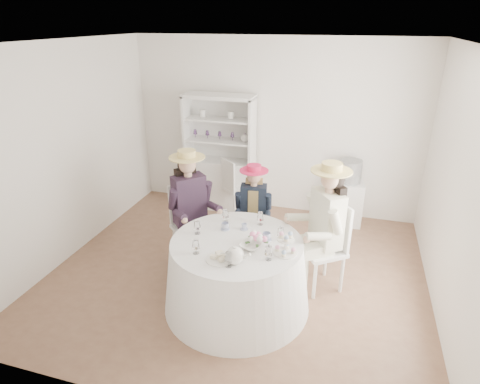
# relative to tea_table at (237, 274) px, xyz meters

# --- Properties ---
(ground) EXTENTS (4.50, 4.50, 0.00)m
(ground) POSITION_rel_tea_table_xyz_m (-0.16, 0.58, -0.40)
(ground) COLOR brown
(ground) RESTS_ON ground
(ceiling) EXTENTS (4.50, 4.50, 0.00)m
(ceiling) POSITION_rel_tea_table_xyz_m (-0.16, 0.58, 2.30)
(ceiling) COLOR white
(ceiling) RESTS_ON wall_back
(wall_back) EXTENTS (4.50, 0.00, 4.50)m
(wall_back) POSITION_rel_tea_table_xyz_m (-0.16, 2.58, 0.95)
(wall_back) COLOR white
(wall_back) RESTS_ON ground
(wall_front) EXTENTS (4.50, 0.00, 4.50)m
(wall_front) POSITION_rel_tea_table_xyz_m (-0.16, -1.42, 0.95)
(wall_front) COLOR white
(wall_front) RESTS_ON ground
(wall_left) EXTENTS (0.00, 4.50, 4.50)m
(wall_left) POSITION_rel_tea_table_xyz_m (-2.41, 0.58, 0.95)
(wall_left) COLOR white
(wall_left) RESTS_ON ground
(wall_right) EXTENTS (0.00, 4.50, 4.50)m
(wall_right) POSITION_rel_tea_table_xyz_m (2.09, 0.58, 0.95)
(wall_right) COLOR white
(wall_right) RESTS_ON ground
(tea_table) EXTENTS (1.58, 1.58, 0.79)m
(tea_table) POSITION_rel_tea_table_xyz_m (0.00, 0.00, 0.00)
(tea_table) COLOR white
(tea_table) RESTS_ON ground
(hutch) EXTENTS (1.16, 0.57, 1.86)m
(hutch) POSITION_rel_tea_table_xyz_m (-0.97, 2.35, 0.27)
(hutch) COLOR silver
(hutch) RESTS_ON ground
(side_table) EXTENTS (0.48, 0.48, 0.68)m
(side_table) POSITION_rel_tea_table_xyz_m (1.05, 2.33, -0.06)
(side_table) COLOR silver
(side_table) RESTS_ON ground
(hatbox) EXTENTS (0.37, 0.37, 0.33)m
(hatbox) POSITION_rel_tea_table_xyz_m (1.05, 2.33, 0.45)
(hatbox) COLOR black
(hatbox) RESTS_ON side_table
(guest_left) EXTENTS (0.64, 0.64, 1.51)m
(guest_left) POSITION_rel_tea_table_xyz_m (-0.79, 0.64, 0.46)
(guest_left) COLOR silver
(guest_left) RESTS_ON ground
(guest_mid) EXTENTS (0.47, 0.50, 1.27)m
(guest_mid) POSITION_rel_tea_table_xyz_m (-0.08, 1.02, 0.32)
(guest_mid) COLOR silver
(guest_mid) RESTS_ON ground
(guest_right) EXTENTS (0.66, 0.63, 1.54)m
(guest_right) POSITION_rel_tea_table_xyz_m (0.84, 0.57, 0.48)
(guest_right) COLOR silver
(guest_right) RESTS_ON ground
(spare_chair) EXTENTS (0.54, 0.54, 0.93)m
(spare_chair) POSITION_rel_tea_table_xyz_m (-0.69, 2.13, 0.11)
(spare_chair) COLOR silver
(spare_chair) RESTS_ON ground
(teacup_a) EXTENTS (0.11, 0.11, 0.07)m
(teacup_a) POSITION_rel_tea_table_xyz_m (-0.19, 0.21, 0.43)
(teacup_a) COLOR white
(teacup_a) RESTS_ON tea_table
(teacup_b) EXTENTS (0.08, 0.08, 0.06)m
(teacup_b) POSITION_rel_tea_table_xyz_m (0.00, 0.27, 0.43)
(teacup_b) COLOR white
(teacup_b) RESTS_ON tea_table
(teacup_c) EXTENTS (0.10, 0.10, 0.07)m
(teacup_c) POSITION_rel_tea_table_xyz_m (0.29, 0.12, 0.44)
(teacup_c) COLOR white
(teacup_c) RESTS_ON tea_table
(flower_bowl) EXTENTS (0.24, 0.24, 0.05)m
(flower_bowl) POSITION_rel_tea_table_xyz_m (0.17, -0.10, 0.43)
(flower_bowl) COLOR white
(flower_bowl) RESTS_ON tea_table
(flower_arrangement) EXTENTS (0.17, 0.17, 0.06)m
(flower_arrangement) POSITION_rel_tea_table_xyz_m (0.21, -0.00, 0.48)
(flower_arrangement) COLOR pink
(flower_arrangement) RESTS_ON tea_table
(table_teapot) EXTENTS (0.25, 0.17, 0.18)m
(table_teapot) POSITION_rel_tea_table_xyz_m (0.10, -0.38, 0.48)
(table_teapot) COLOR white
(table_teapot) RESTS_ON tea_table
(sandwich_plate) EXTENTS (0.28, 0.28, 0.06)m
(sandwich_plate) POSITION_rel_tea_table_xyz_m (-0.06, -0.36, 0.42)
(sandwich_plate) COLOR white
(sandwich_plate) RESTS_ON tea_table
(cupcake_stand) EXTENTS (0.23, 0.23, 0.22)m
(cupcake_stand) POSITION_rel_tea_table_xyz_m (0.52, -0.08, 0.48)
(cupcake_stand) COLOR white
(cupcake_stand) RESTS_ON tea_table
(stemware_set) EXTENTS (0.96, 0.97, 0.15)m
(stemware_set) POSITION_rel_tea_table_xyz_m (-0.00, 0.00, 0.47)
(stemware_set) COLOR white
(stemware_set) RESTS_ON tea_table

